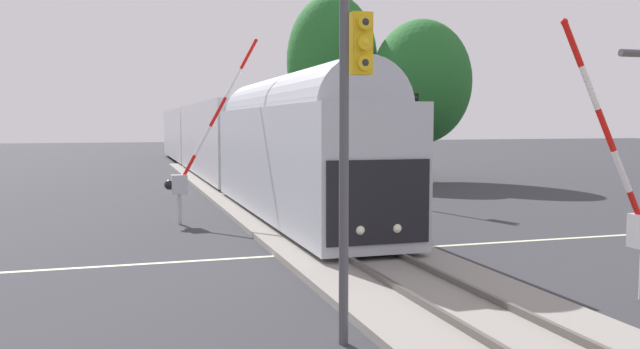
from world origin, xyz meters
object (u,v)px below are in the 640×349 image
at_px(crossing_gate_near, 637,210).
at_px(oak_far_right, 421,82).
at_px(commuter_train, 219,137).
at_px(traffic_signal_far_side, 411,126).
at_px(crossing_gate_far, 189,165).
at_px(elm_centre_background, 332,62).
at_px(traffic_signal_median, 352,112).

height_order(crossing_gate_near, oak_far_right, oak_far_right).
distance_m(commuter_train, traffic_signal_far_side, 17.70).
xyz_separation_m(crossing_gate_far, elm_centre_background, (11.30, 18.09, 5.58)).
xyz_separation_m(crossing_gate_near, traffic_signal_median, (-6.54, -0.84, 1.95)).
distance_m(crossing_gate_far, traffic_signal_median, 14.15).
distance_m(crossing_gate_near, crossing_gate_far, 15.29).
relative_size(crossing_gate_near, traffic_signal_median, 0.99).
height_order(crossing_gate_far, elm_centre_background, elm_centre_background).
relative_size(crossing_gate_near, traffic_signal_far_side, 1.09).
bearing_deg(traffic_signal_far_side, commuter_train, 109.51).
distance_m(commuter_train, crossing_gate_far, 19.18).
relative_size(commuter_train, crossing_gate_far, 8.74).
height_order(crossing_gate_far, oak_far_right, oak_far_right).
bearing_deg(traffic_signal_median, elm_centre_background, 72.60).
height_order(commuter_train, oak_far_right, oak_far_right).
relative_size(crossing_gate_far, traffic_signal_median, 1.17).
distance_m(commuter_train, traffic_signal_median, 32.91).
xyz_separation_m(crossing_gate_far, traffic_signal_median, (1.24, -14.00, 1.70)).
distance_m(commuter_train, crossing_gate_near, 32.21).
relative_size(commuter_train, traffic_signal_far_side, 11.27).
bearing_deg(commuter_train, crossing_gate_far, -101.47).
bearing_deg(commuter_train, traffic_signal_median, -94.49).
xyz_separation_m(commuter_train, traffic_signal_far_side, (5.91, -16.67, 0.78)).
bearing_deg(crossing_gate_far, traffic_signal_far_side, 12.33).
height_order(commuter_train, crossing_gate_far, crossing_gate_far).
bearing_deg(crossing_gate_far, elm_centre_background, 58.02).
bearing_deg(commuter_train, crossing_gate_near, -82.92).
bearing_deg(traffic_signal_median, crossing_gate_far, 95.06).
bearing_deg(elm_centre_background, traffic_signal_far_side, -95.65).
bearing_deg(oak_far_right, commuter_train, 158.51).
bearing_deg(elm_centre_background, oak_far_right, -41.37).
height_order(traffic_signal_median, traffic_signal_far_side, traffic_signal_median).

